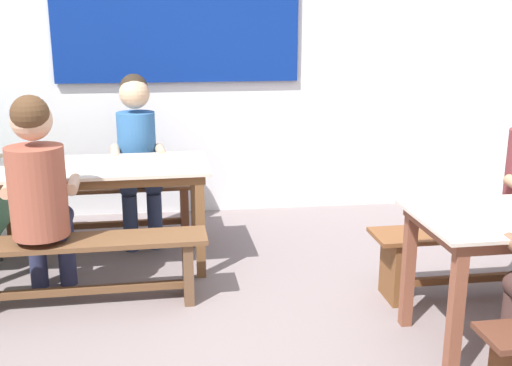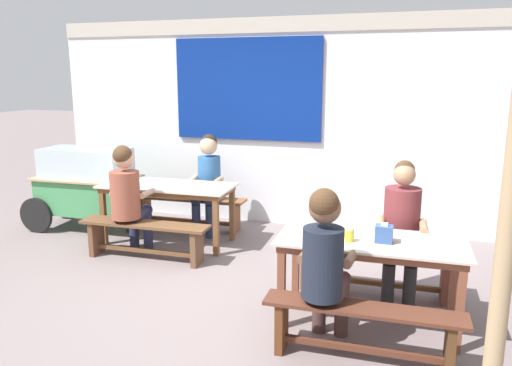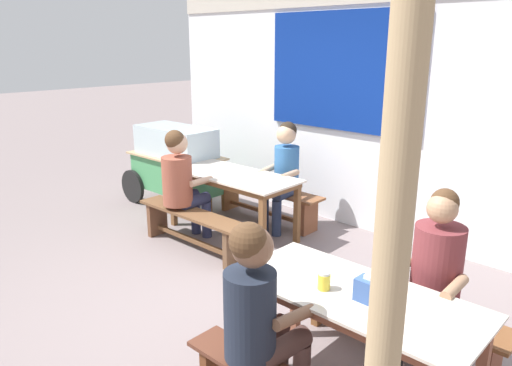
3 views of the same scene
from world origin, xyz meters
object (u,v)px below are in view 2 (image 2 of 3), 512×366
object	(u,v)px
person_left_back_turned	(128,193)
bench_near_back	(373,264)
bench_far_front	(145,234)
person_right_near_table	(401,224)
dining_table_far	(168,191)
wooden_support_post	(506,246)
person_center_facing	(208,177)
tissue_box	(384,234)
bench_far_back	(189,207)
person_near_front	(325,259)
condiment_jar	(349,235)
dining_table_near	(371,249)
bench_near_front	(362,326)
food_cart	(86,183)

from	to	relation	value
person_left_back_turned	bench_near_back	bearing A→B (deg)	-3.91
bench_far_front	person_right_near_table	world-z (taller)	person_right_near_table
dining_table_far	bench_near_back	world-z (taller)	dining_table_far
bench_far_front	wooden_support_post	world-z (taller)	wooden_support_post
person_center_facing	tissue_box	distance (m)	3.04
bench_far_back	bench_far_front	distance (m)	1.22
dining_table_far	tissue_box	size ratio (longest dim) A/B	10.21
person_near_front	condiment_jar	xyz separation A→B (m)	(0.12, 0.44, 0.06)
dining_table_near	bench_near_front	bearing A→B (deg)	-88.73
person_near_front	condiment_jar	bearing A→B (deg)	75.37
bench_near_front	person_right_near_table	distance (m)	1.26
person_near_front	person_right_near_table	bearing A→B (deg)	65.59
condiment_jar	dining_table_near	bearing A→B (deg)	32.03
dining_table_far	person_left_back_turned	size ratio (longest dim) A/B	1.27
bench_far_front	person_right_near_table	bearing A→B (deg)	-3.96
bench_near_front	person_center_facing	size ratio (longest dim) A/B	1.11
bench_far_front	wooden_support_post	distance (m)	3.89
person_left_back_turned	wooden_support_post	xyz separation A→B (m)	(3.52, -1.92, 0.40)
person_center_facing	dining_table_near	bearing A→B (deg)	-40.46
bench_far_front	bench_near_back	bearing A→B (deg)	-3.04
person_center_facing	person_near_front	size ratio (longest dim) A/B	1.01
bench_near_back	person_left_back_turned	distance (m)	2.77
bench_near_front	person_center_facing	xyz separation A→B (m)	(-2.25, 2.52, 0.46)
wooden_support_post	condiment_jar	bearing A→B (deg)	133.03
person_center_facing	condiment_jar	bearing A→B (deg)	-44.14
bench_far_back	person_left_back_turned	xyz separation A→B (m)	(-0.18, -1.17, 0.44)
bench_far_back	condiment_jar	size ratio (longest dim) A/B	13.81
food_cart	person_left_back_turned	xyz separation A→B (m)	(1.08, -0.73, 0.11)
bench_far_front	tissue_box	xyz separation A→B (m)	(2.61, -0.78, 0.51)
bench_far_front	person_left_back_turned	size ratio (longest dim) A/B	1.16
person_near_front	person_right_near_table	world-z (taller)	person_right_near_table
condiment_jar	person_right_near_table	bearing A→B (deg)	59.72
bench_near_back	person_left_back_turned	world-z (taller)	person_left_back_turned
person_right_near_table	dining_table_near	bearing A→B (deg)	-111.57
person_near_front	dining_table_far	bearing A→B (deg)	139.85
dining_table_near	tissue_box	distance (m)	0.18
dining_table_near	wooden_support_post	xyz separation A→B (m)	(0.79, -1.12, 0.49)
person_left_back_turned	person_right_near_table	bearing A→B (deg)	-4.69
dining_table_near	person_right_near_table	world-z (taller)	person_right_near_table
dining_table_near	person_center_facing	size ratio (longest dim) A/B	1.19
dining_table_far	condiment_jar	size ratio (longest dim) A/B	14.41
bench_near_back	condiment_jar	size ratio (longest dim) A/B	13.48
bench_near_front	person_center_facing	world-z (taller)	person_center_facing
person_near_front	bench_far_back	bearing A→B (deg)	132.13
dining_table_near	person_right_near_table	size ratio (longest dim) A/B	1.18
tissue_box	person_left_back_turned	bearing A→B (deg)	163.61
dining_table_near	bench_far_back	bearing A→B (deg)	142.42
person_center_facing	person_left_back_turned	xyz separation A→B (m)	(-0.50, -1.11, -0.00)
person_right_near_table	tissue_box	world-z (taller)	person_right_near_table
bench_far_front	food_cart	xyz separation A→B (m)	(-1.31, 0.78, 0.34)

